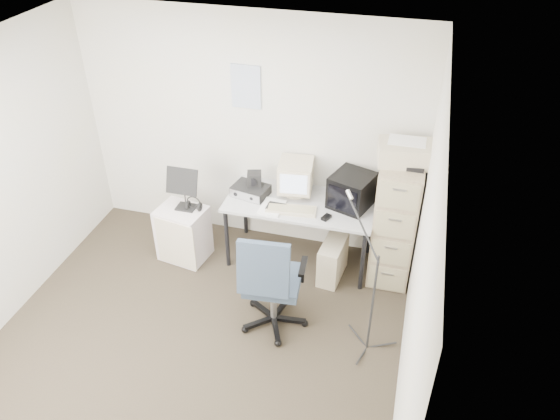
% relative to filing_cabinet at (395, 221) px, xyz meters
% --- Properties ---
extents(floor, '(3.60, 3.60, 0.01)m').
position_rel_filing_cabinet_xyz_m(floor, '(-1.58, -1.48, -0.66)').
color(floor, '#2F281E').
rests_on(floor, ground).
extents(ceiling, '(3.60, 3.60, 0.01)m').
position_rel_filing_cabinet_xyz_m(ceiling, '(-1.58, -1.48, 1.85)').
color(ceiling, white).
rests_on(ceiling, ground).
extents(wall_back, '(3.60, 0.02, 2.50)m').
position_rel_filing_cabinet_xyz_m(wall_back, '(-1.58, 0.32, 0.60)').
color(wall_back, silver).
rests_on(wall_back, ground).
extents(wall_right, '(0.02, 3.60, 2.50)m').
position_rel_filing_cabinet_xyz_m(wall_right, '(0.22, -1.48, 0.60)').
color(wall_right, silver).
rests_on(wall_right, ground).
extents(wall_calendar, '(0.30, 0.02, 0.44)m').
position_rel_filing_cabinet_xyz_m(wall_calendar, '(-1.60, 0.31, 1.10)').
color(wall_calendar, white).
rests_on(wall_calendar, wall_back).
extents(filing_cabinet, '(0.40, 0.60, 1.30)m').
position_rel_filing_cabinet_xyz_m(filing_cabinet, '(0.00, 0.00, 0.00)').
color(filing_cabinet, tan).
rests_on(filing_cabinet, floor).
extents(printer, '(0.53, 0.40, 0.19)m').
position_rel_filing_cabinet_xyz_m(printer, '(0.00, 0.02, 0.74)').
color(printer, beige).
rests_on(printer, filing_cabinet).
extents(desk, '(1.50, 0.70, 0.73)m').
position_rel_filing_cabinet_xyz_m(desk, '(-0.95, -0.03, -0.29)').
color(desk, '#B9B9B9').
rests_on(desk, floor).
extents(crt_monitor, '(0.38, 0.39, 0.37)m').
position_rel_filing_cabinet_xyz_m(crt_monitor, '(-1.04, 0.10, 0.27)').
color(crt_monitor, beige).
rests_on(crt_monitor, desk).
extents(crt_tv, '(0.48, 0.49, 0.34)m').
position_rel_filing_cabinet_xyz_m(crt_tv, '(-0.46, 0.06, 0.25)').
color(crt_tv, black).
rests_on(crt_tv, desk).
extents(desk_speaker, '(0.09, 0.09, 0.13)m').
position_rel_filing_cabinet_xyz_m(desk_speaker, '(-0.65, 0.11, 0.15)').
color(desk_speaker, beige).
rests_on(desk_speaker, desk).
extents(keyboard, '(0.51, 0.23, 0.03)m').
position_rel_filing_cabinet_xyz_m(keyboard, '(-1.00, -0.21, 0.09)').
color(keyboard, beige).
rests_on(keyboard, desk).
extents(mouse, '(0.10, 0.12, 0.03)m').
position_rel_filing_cabinet_xyz_m(mouse, '(-0.65, -0.25, 0.10)').
color(mouse, black).
rests_on(mouse, desk).
extents(radio_receiver, '(0.40, 0.32, 0.10)m').
position_rel_filing_cabinet_xyz_m(radio_receiver, '(-1.48, -0.03, 0.13)').
color(radio_receiver, black).
rests_on(radio_receiver, desk).
extents(radio_speaker, '(0.17, 0.16, 0.14)m').
position_rel_filing_cabinet_xyz_m(radio_speaker, '(-1.45, 0.01, 0.25)').
color(radio_speaker, black).
rests_on(radio_speaker, radio_receiver).
extents(papers, '(0.23, 0.31, 0.02)m').
position_rel_filing_cabinet_xyz_m(papers, '(-1.20, -0.21, 0.09)').
color(papers, white).
rests_on(papers, desk).
extents(pc_tower, '(0.25, 0.48, 0.43)m').
position_rel_filing_cabinet_xyz_m(pc_tower, '(-0.56, -0.22, -0.44)').
color(pc_tower, beige).
rests_on(pc_tower, floor).
extents(office_chair, '(0.68, 0.68, 1.09)m').
position_rel_filing_cabinet_xyz_m(office_chair, '(-0.96, -1.00, -0.11)').
color(office_chair, '#344254').
rests_on(office_chair, floor).
extents(side_cart, '(0.54, 0.46, 0.60)m').
position_rel_filing_cabinet_xyz_m(side_cart, '(-2.15, -0.30, -0.35)').
color(side_cart, silver).
rests_on(side_cart, floor).
extents(music_stand, '(0.36, 0.24, 0.48)m').
position_rel_filing_cabinet_xyz_m(music_stand, '(-2.11, -0.25, 0.19)').
color(music_stand, black).
rests_on(music_stand, side_cart).
extents(headphones, '(0.21, 0.21, 0.03)m').
position_rel_filing_cabinet_xyz_m(headphones, '(-2.02, -0.26, 0.00)').
color(headphones, black).
rests_on(headphones, side_cart).
extents(mic_stand, '(0.03, 0.03, 1.37)m').
position_rel_filing_cabinet_xyz_m(mic_stand, '(-0.08, -1.08, 0.03)').
color(mic_stand, black).
rests_on(mic_stand, floor).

